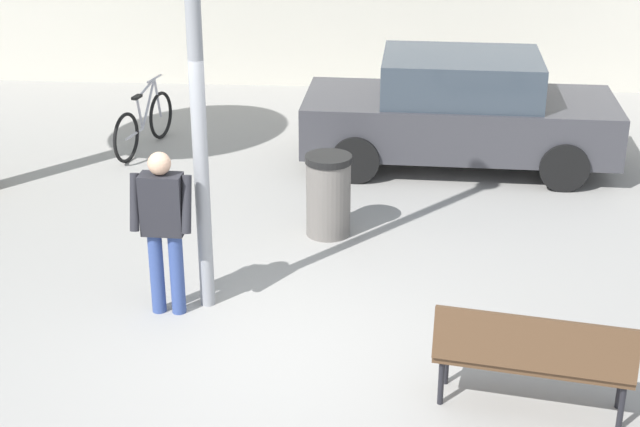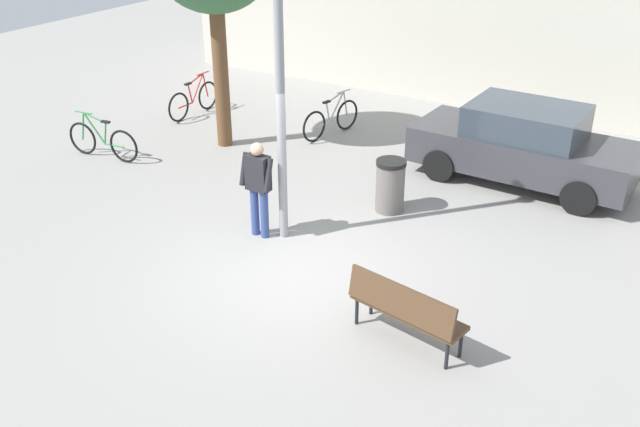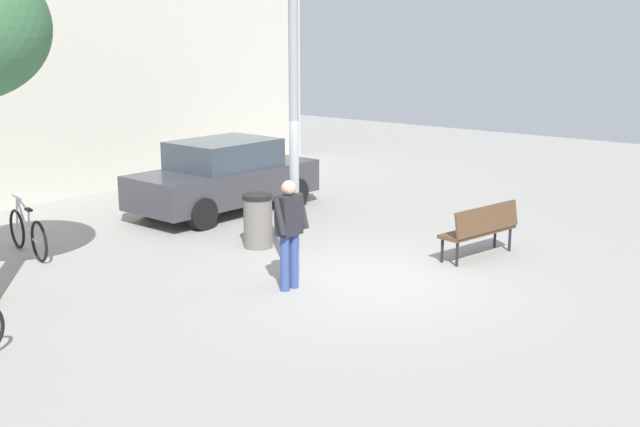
% 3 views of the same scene
% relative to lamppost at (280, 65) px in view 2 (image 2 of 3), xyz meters
% --- Properties ---
extents(ground_plane, '(36.00, 36.00, 0.00)m').
position_rel_lamppost_xyz_m(ground_plane, '(0.75, -0.85, -2.94)').
color(ground_plane, gray).
extents(lamppost, '(0.28, 0.28, 5.23)m').
position_rel_lamppost_xyz_m(lamppost, '(0.00, 0.00, 0.00)').
color(lamppost, gray).
rests_on(lamppost, ground_plane).
extents(person_by_lamppost, '(0.60, 0.29, 1.67)m').
position_rel_lamppost_xyz_m(person_by_lamppost, '(-0.35, -0.19, -1.97)').
color(person_by_lamppost, '#334784').
rests_on(person_by_lamppost, ground_plane).
extents(park_bench, '(1.66, 0.76, 0.92)m').
position_rel_lamppost_xyz_m(park_bench, '(2.98, -1.65, -2.39)').
color(park_bench, '#513823').
rests_on(park_bench, ground_plane).
extents(bicycle_silver, '(0.45, 1.78, 0.97)m').
position_rel_lamppost_xyz_m(bicycle_silver, '(-1.75, 4.59, -2.55)').
color(bicycle_silver, black).
rests_on(bicycle_silver, ground_plane).
extents(bicycle_green, '(1.81, 0.23, 0.97)m').
position_rel_lamppost_xyz_m(bicycle_green, '(-5.19, 0.91, -2.55)').
color(bicycle_green, black).
rests_on(bicycle_green, ground_plane).
extents(bicycle_red, '(0.08, 1.81, 0.97)m').
position_rel_lamppost_xyz_m(bicycle_red, '(-5.37, 4.08, -2.55)').
color(bicycle_red, black).
rests_on(bicycle_red, ground_plane).
extents(parked_car_charcoal, '(4.26, 1.94, 1.55)m').
position_rel_lamppost_xyz_m(parked_car_charcoal, '(2.72, 4.26, -2.16)').
color(parked_car_charcoal, '#38383D').
rests_on(parked_car_charcoal, ground_plane).
extents(trash_bin, '(0.54, 0.54, 0.97)m').
position_rel_lamppost_xyz_m(trash_bin, '(1.10, 1.79, -2.45)').
color(trash_bin, '#66605B').
rests_on(trash_bin, ground_plane).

